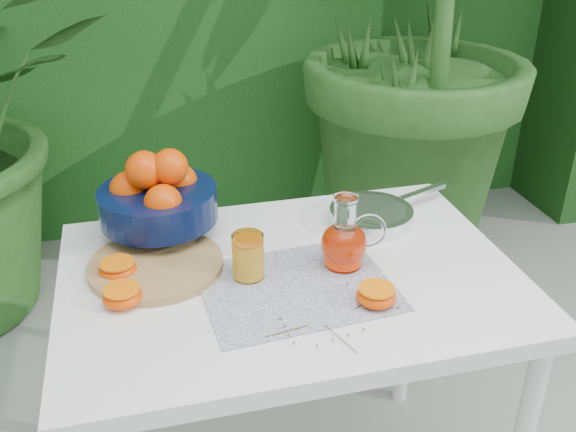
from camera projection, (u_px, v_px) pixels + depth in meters
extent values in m
imported|color=#2A511B|center=(398.00, 21.00, 2.52)|extent=(2.71, 2.71, 2.05)
cube|color=white|center=(290.00, 280.00, 1.43)|extent=(1.00, 0.70, 0.04)
cylinder|color=white|center=(105.00, 357.00, 1.76)|extent=(0.04, 0.04, 0.71)
cylinder|color=white|center=(409.00, 309.00, 1.96)|extent=(0.04, 0.04, 0.71)
cube|color=#0C1847|center=(297.00, 287.00, 1.36)|extent=(0.42, 0.34, 0.00)
cylinder|color=#AC844D|center=(156.00, 265.00, 1.42)|extent=(0.35, 0.35, 0.02)
cylinder|color=black|center=(161.00, 227.00, 1.55)|extent=(0.11, 0.11, 0.04)
cylinder|color=black|center=(158.00, 204.00, 1.53)|extent=(0.32, 0.32, 0.08)
sphere|color=#F85802|center=(128.00, 190.00, 1.52)|extent=(0.10, 0.10, 0.09)
sphere|color=#F85802|center=(179.00, 182.00, 1.56)|extent=(0.10, 0.10, 0.09)
sphere|color=#F85802|center=(163.00, 203.00, 1.45)|extent=(0.10, 0.10, 0.09)
sphere|color=#F85802|center=(151.00, 179.00, 1.57)|extent=(0.10, 0.10, 0.09)
sphere|color=#F85802|center=(145.00, 170.00, 1.48)|extent=(0.10, 0.10, 0.09)
sphere|color=#F85802|center=(170.00, 167.00, 1.48)|extent=(0.10, 0.10, 0.09)
cylinder|color=white|center=(343.00, 263.00, 1.44)|extent=(0.09, 0.09, 0.01)
ellipsoid|color=white|center=(344.00, 244.00, 1.41)|extent=(0.12, 0.12, 0.10)
cylinder|color=white|center=(345.00, 214.00, 1.38)|extent=(0.05, 0.05, 0.07)
cylinder|color=white|center=(346.00, 199.00, 1.36)|extent=(0.06, 0.06, 0.01)
torus|color=white|center=(368.00, 230.00, 1.40)|extent=(0.08, 0.02, 0.08)
cylinder|color=red|center=(344.00, 248.00, 1.42)|extent=(0.10, 0.10, 0.07)
cylinder|color=white|center=(248.00, 256.00, 1.37)|extent=(0.09, 0.09, 0.10)
cylinder|color=gold|center=(248.00, 259.00, 1.38)|extent=(0.08, 0.08, 0.08)
cylinder|color=orange|center=(248.00, 242.00, 1.36)|extent=(0.07, 0.07, 0.00)
cylinder|color=silver|center=(371.00, 216.00, 1.61)|extent=(0.27, 0.27, 0.04)
cylinder|color=silver|center=(371.00, 210.00, 1.60)|extent=(0.24, 0.24, 0.01)
cube|color=silver|center=(423.00, 192.00, 1.70)|extent=(0.15, 0.08, 0.01)
ellipsoid|color=#F85802|center=(123.00, 297.00, 1.30)|extent=(0.09, 0.09, 0.04)
cylinder|color=orange|center=(121.00, 289.00, 1.29)|extent=(0.08, 0.08, 0.00)
ellipsoid|color=#F85802|center=(118.00, 270.00, 1.39)|extent=(0.09, 0.09, 0.04)
cylinder|color=orange|center=(117.00, 263.00, 1.38)|extent=(0.08, 0.08, 0.00)
ellipsoid|color=#F85802|center=(376.00, 296.00, 1.30)|extent=(0.09, 0.09, 0.04)
cylinder|color=orange|center=(377.00, 289.00, 1.30)|extent=(0.08, 0.08, 0.00)
cylinder|color=brown|center=(340.00, 338.00, 1.20)|extent=(0.03, 0.09, 0.00)
sphere|color=#4B6032|center=(317.00, 346.00, 1.18)|extent=(0.01, 0.01, 0.00)
sphere|color=#4B6032|center=(333.00, 340.00, 1.20)|extent=(0.01, 0.01, 0.00)
sphere|color=#4B6032|center=(348.00, 335.00, 1.21)|extent=(0.01, 0.01, 0.00)
sphere|color=#4B6032|center=(363.00, 329.00, 1.23)|extent=(0.01, 0.01, 0.00)
cylinder|color=brown|center=(372.00, 296.00, 1.33)|extent=(0.10, 0.07, 0.00)
sphere|color=#4B6032|center=(347.00, 284.00, 1.36)|extent=(0.01, 0.01, 0.00)
sphere|color=#4B6032|center=(364.00, 291.00, 1.34)|extent=(0.01, 0.01, 0.00)
sphere|color=#4B6032|center=(381.00, 299.00, 1.31)|extent=(0.01, 0.01, 0.00)
sphere|color=#4B6032|center=(398.00, 307.00, 1.29)|extent=(0.01, 0.01, 0.00)
cylinder|color=brown|center=(287.00, 331.00, 1.22)|extent=(0.09, 0.02, 0.00)
sphere|color=#4B6032|center=(294.00, 343.00, 1.19)|extent=(0.01, 0.01, 0.00)
sphere|color=#4B6032|center=(289.00, 334.00, 1.21)|extent=(0.01, 0.01, 0.00)
sphere|color=#4B6032|center=(285.00, 326.00, 1.23)|extent=(0.01, 0.01, 0.00)
sphere|color=#4B6032|center=(280.00, 318.00, 1.26)|extent=(0.01, 0.01, 0.00)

